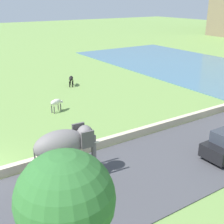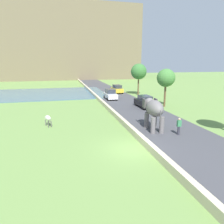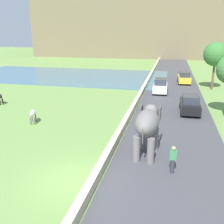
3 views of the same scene
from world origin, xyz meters
TOP-DOWN VIEW (x-y plane):
  - ground_plane at (0.00, 0.00)m, footprint 220.00×220.00m
  - road_surface at (5.00, 20.00)m, footprint 7.00×120.00m
  - barrier_wall at (1.20, 18.00)m, footprint 0.40×110.00m
  - lake at (-14.00, 31.16)m, footprint 36.00×18.00m
  - hill_distant at (-6.00, 77.28)m, footprint 64.00×28.00m
  - elephant at (3.44, 3.81)m, footprint 1.58×3.51m
  - person_beside_elephant at (5.04, 1.85)m, footprint 0.36×0.22m
  - car_yellow at (6.58, 28.34)m, footprint 1.93×4.07m
  - car_white at (3.42, 21.33)m, footprint 1.83×4.02m
  - car_black at (6.58, 13.38)m, footprint 1.84×4.02m
  - cow_white at (-6.49, 7.53)m, footprint 0.83×1.41m
  - tree_near at (10.10, 24.98)m, footprint 3.11×3.11m
  - tree_far at (9.79, 13.39)m, footprint 2.62×2.62m

SIDE VIEW (x-z plane):
  - ground_plane at x=0.00m, z-range 0.00..0.00m
  - road_surface at x=5.00m, z-range 0.00..0.06m
  - lake at x=-14.00m, z-range 0.00..0.08m
  - barrier_wall at x=1.20m, z-range 0.00..0.57m
  - cow_white at x=-6.49m, z-range 0.26..1.41m
  - person_beside_elephant at x=5.04m, z-range 0.06..1.69m
  - car_yellow at x=6.58m, z-range 0.00..1.80m
  - car_white at x=3.42m, z-range 0.00..1.80m
  - car_black at x=6.58m, z-range 0.00..1.80m
  - elephant at x=3.44m, z-range 0.54..3.53m
  - tree_far at x=9.79m, z-range 1.43..6.98m
  - tree_near at x=10.10m, z-range 1.53..7.74m
  - hill_distant at x=-6.00m, z-range 0.00..27.54m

